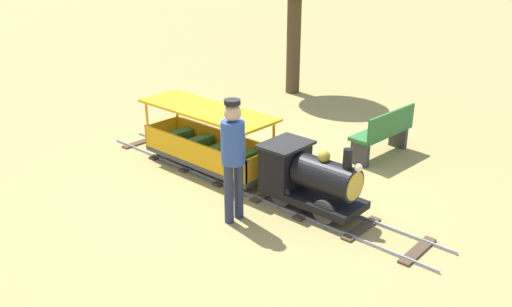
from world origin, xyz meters
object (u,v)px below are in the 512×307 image
locomotive (308,176)px  park_bench (384,133)px  passenger_car (208,145)px  conductor_person (233,151)px

locomotive → park_bench: 2.32m
locomotive → passenger_car: (0.00, -1.93, -0.06)m
passenger_car → park_bench: size_ratio=1.78×
locomotive → conductor_person: size_ratio=0.89×
passenger_car → park_bench: bearing=142.7°
locomotive → passenger_car: size_ratio=0.61×
locomotive → passenger_car: bearing=-90.0°
passenger_car → conductor_person: (0.88, 1.42, 0.53)m
park_bench → passenger_car: bearing=-37.3°
passenger_car → park_bench: passenger_car is taller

